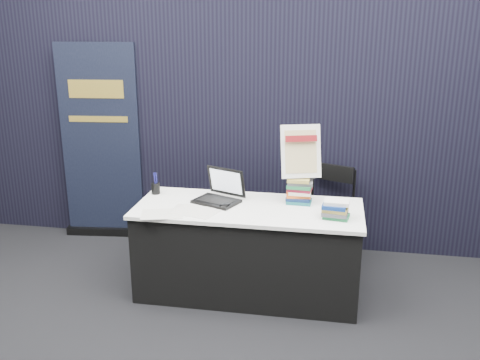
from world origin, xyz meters
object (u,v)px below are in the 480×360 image
(book_stack_tall, at_px, (299,190))
(display_table, at_px, (248,250))
(info_sign, at_px, (301,152))
(pullup_banner, at_px, (102,154))
(laptop, at_px, (217,194))
(stacking_chair, at_px, (332,211))
(book_stack_short, at_px, (335,209))

(book_stack_tall, bearing_deg, display_table, -156.08)
(info_sign, xyz_separation_m, pullup_banner, (-2.04, 0.74, -0.30))
(display_table, bearing_deg, laptop, 159.93)
(display_table, bearing_deg, info_sign, 27.58)
(laptop, bearing_deg, stacking_chair, 56.31)
(laptop, height_order, book_stack_tall, laptop)
(stacking_chair, bearing_deg, laptop, -124.50)
(display_table, height_order, laptop, laptop)
(display_table, relative_size, stacking_chair, 2.03)
(info_sign, distance_m, pullup_banner, 2.19)
(book_stack_short, bearing_deg, display_table, 169.58)
(pullup_banner, bearing_deg, info_sign, -26.22)
(book_stack_tall, distance_m, book_stack_short, 0.42)
(book_stack_short, bearing_deg, info_sign, 131.69)
(book_stack_tall, xyz_separation_m, book_stack_short, (0.29, -0.30, -0.03))
(info_sign, xyz_separation_m, stacking_chair, (0.27, 0.53, -0.67))
(stacking_chair, bearing_deg, book_stack_tall, -94.54)
(stacking_chair, bearing_deg, book_stack_short, -67.15)
(book_stack_tall, height_order, stacking_chair, book_stack_tall)
(book_stack_short, height_order, stacking_chair, book_stack_short)
(laptop, xyz_separation_m, info_sign, (0.66, 0.10, 0.35))
(laptop, distance_m, stacking_chair, 1.17)
(info_sign, bearing_deg, pullup_banner, 142.94)
(info_sign, bearing_deg, display_table, -169.43)
(laptop, height_order, stacking_chair, laptop)
(info_sign, bearing_deg, book_stack_tall, -107.01)
(stacking_chair, bearing_deg, info_sign, -95.84)
(display_table, xyz_separation_m, laptop, (-0.27, 0.10, 0.44))
(book_stack_tall, xyz_separation_m, pullup_banner, (-2.04, 0.78, 0.02))
(display_table, distance_m, laptop, 0.52)
(book_stack_tall, height_order, info_sign, info_sign)
(display_table, height_order, book_stack_short, book_stack_short)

